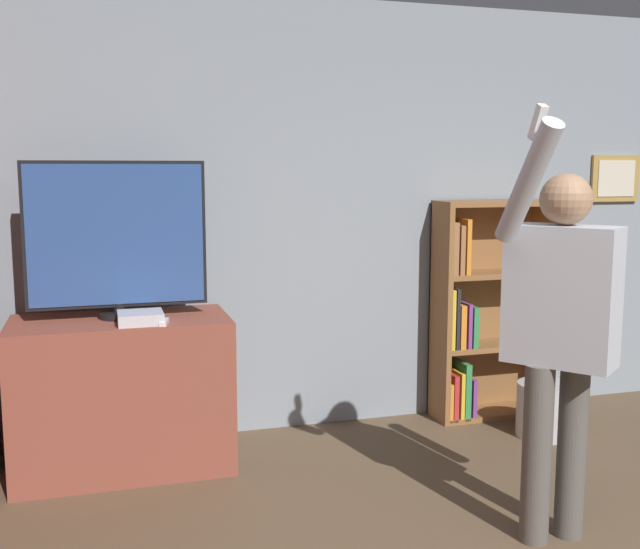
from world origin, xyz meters
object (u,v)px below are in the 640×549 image
object	(u,v)px
television	(117,238)
waste_bin	(544,410)
person	(561,322)
bookshelf	(480,316)
game_console	(140,318)

from	to	relation	value
television	waste_bin	bearing A→B (deg)	-5.87
person	waste_bin	xyz separation A→B (m)	(0.72, 1.16, -0.83)
bookshelf	waste_bin	distance (m)	0.73
television	person	world-z (taller)	person
television	person	bearing A→B (deg)	-37.99
bookshelf	television	bearing A→B (deg)	-174.80
game_console	person	distance (m)	2.12
waste_bin	game_console	bearing A→B (deg)	178.33
television	bookshelf	size ratio (longest dim) A/B	0.66
person	waste_bin	bearing A→B (deg)	110.41
bookshelf	person	xyz separation A→B (m)	(-0.51, -1.63, 0.32)
game_console	waste_bin	bearing A→B (deg)	-1.67
game_console	person	world-z (taller)	person
television	person	distance (m)	2.33
bookshelf	person	world-z (taller)	person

